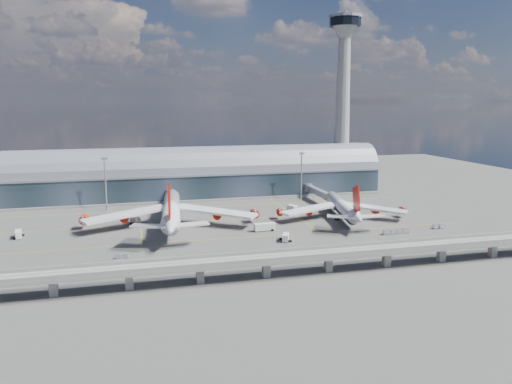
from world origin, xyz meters
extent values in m
plane|color=#474744|center=(0.00, 0.00, 0.00)|extent=(500.00, 500.00, 0.00)
cube|color=gold|center=(0.00, -10.00, 0.01)|extent=(200.00, 0.25, 0.01)
cube|color=gold|center=(0.00, 20.00, 0.01)|extent=(200.00, 0.25, 0.01)
cube|color=gold|center=(0.00, 50.00, 0.01)|extent=(200.00, 0.25, 0.01)
cube|color=gold|center=(-35.00, 30.00, 0.01)|extent=(0.25, 80.00, 0.01)
cube|color=gold|center=(35.00, 30.00, 0.01)|extent=(0.25, 80.00, 0.01)
cube|color=#1F2D34|center=(0.00, 78.00, 7.00)|extent=(200.00, 28.00, 14.00)
cylinder|color=gray|center=(0.00, 78.00, 14.00)|extent=(200.00, 28.00, 28.00)
cube|color=gray|center=(0.00, 64.00, 14.00)|extent=(200.00, 1.00, 1.20)
cube|color=gray|center=(0.00, 78.00, 0.60)|extent=(200.00, 30.00, 1.20)
cube|color=gray|center=(85.00, 83.00, 4.00)|extent=(18.00, 18.00, 8.00)
cone|color=gray|center=(85.00, 83.00, 45.00)|extent=(10.00, 10.00, 90.00)
cone|color=gray|center=(85.00, 83.00, 92.00)|extent=(16.00, 16.00, 8.00)
cylinder|color=black|center=(85.00, 83.00, 97.00)|extent=(18.00, 18.00, 5.00)
cylinder|color=gray|center=(85.00, 83.00, 100.00)|extent=(19.00, 19.00, 1.50)
cylinder|color=gray|center=(85.00, 83.00, 101.50)|extent=(2.40, 2.40, 3.00)
cube|color=gray|center=(0.00, -55.00, 5.50)|extent=(220.00, 8.50, 1.20)
cube|color=gray|center=(0.00, -59.00, 6.60)|extent=(220.00, 0.40, 1.20)
cube|color=gray|center=(0.00, -51.00, 6.60)|extent=(220.00, 0.40, 1.20)
cube|color=gray|center=(0.00, -56.50, 6.15)|extent=(220.00, 0.12, 0.12)
cube|color=gray|center=(0.00, -53.50, 6.15)|extent=(220.00, 0.12, 0.12)
cube|color=gray|center=(-60.00, -55.00, 2.50)|extent=(2.20, 2.20, 5.00)
cube|color=gray|center=(-40.00, -55.00, 2.50)|extent=(2.20, 2.20, 5.00)
cube|color=gray|center=(-20.00, -55.00, 2.50)|extent=(2.20, 2.20, 5.00)
cube|color=gray|center=(0.00, -55.00, 2.50)|extent=(2.20, 2.20, 5.00)
cube|color=gray|center=(20.00, -55.00, 2.50)|extent=(2.20, 2.20, 5.00)
cube|color=gray|center=(40.00, -55.00, 2.50)|extent=(2.20, 2.20, 5.00)
cube|color=gray|center=(60.00, -55.00, 2.50)|extent=(2.20, 2.20, 5.00)
cube|color=gray|center=(80.00, -55.00, 2.50)|extent=(2.20, 2.20, 5.00)
cylinder|color=gray|center=(-50.00, 55.00, 12.50)|extent=(0.70, 0.70, 25.00)
cube|color=gray|center=(-50.00, 55.00, 25.20)|extent=(3.00, 0.40, 1.00)
cylinder|color=gray|center=(50.00, 55.00, 12.50)|extent=(0.70, 0.70, 25.00)
cube|color=gray|center=(50.00, 55.00, 25.20)|extent=(3.00, 0.40, 1.00)
cylinder|color=white|center=(-22.05, 16.34, 6.88)|extent=(12.77, 59.28, 7.10)
cone|color=white|center=(-18.88, 48.95, 6.88)|extent=(7.93, 9.53, 7.10)
cone|color=white|center=(-25.44, -18.48, 7.77)|extent=(8.36, 13.94, 7.10)
cube|color=#B81407|center=(-25.12, -15.17, 16.54)|extent=(2.06, 13.29, 14.70)
cube|color=white|center=(-40.76, 15.93, 5.99)|extent=(36.47, 21.87, 2.87)
cube|color=white|center=(-3.77, 12.33, 5.99)|extent=(34.73, 27.18, 2.87)
cylinder|color=#B81407|center=(-41.23, 18.21, 4.00)|extent=(4.07, 5.87, 3.55)
cylinder|color=#B81407|center=(-57.67, 19.81, 4.00)|extent=(4.07, 5.87, 3.55)
cylinder|color=#B81407|center=(-2.87, 14.47, 4.00)|extent=(4.07, 5.87, 3.55)
cylinder|color=#B81407|center=(13.56, 12.87, 4.00)|extent=(4.07, 5.87, 3.55)
cylinder|color=gray|center=(-20.04, 37.00, 1.66)|extent=(0.55, 0.55, 3.33)
cylinder|color=gray|center=(-26.02, 12.27, 1.66)|extent=(0.67, 0.67, 3.33)
cylinder|color=gray|center=(-18.95, 11.58, 1.66)|extent=(0.67, 0.67, 3.33)
cylinder|color=black|center=(-26.02, 12.27, 0.61)|extent=(2.59, 1.89, 1.66)
cylinder|color=black|center=(-18.95, 11.58, 0.61)|extent=(2.59, 1.89, 1.66)
cylinder|color=white|center=(53.90, 11.13, 5.53)|extent=(13.98, 45.55, 5.44)
cone|color=white|center=(58.76, 36.15, 5.53)|extent=(6.77, 8.40, 5.44)
cone|color=white|center=(48.69, -15.73, 6.28)|extent=(7.48, 12.08, 5.44)
cube|color=#B81407|center=(49.23, -12.97, 13.41)|extent=(2.78, 11.13, 12.42)
cube|color=white|center=(39.13, 12.08, 4.78)|extent=(29.24, 15.45, 2.32)
cube|color=white|center=(67.96, 6.49, 4.78)|extent=(26.71, 23.63, 2.32)
cylinder|color=black|center=(53.90, 11.13, 4.04)|extent=(12.29, 40.83, 4.62)
cylinder|color=#B81407|center=(38.95, 14.03, 3.09)|extent=(3.84, 5.17, 3.00)
cylinder|color=#B81407|center=(26.14, 16.52, 3.09)|extent=(3.84, 5.17, 3.00)
cylinder|color=#B81407|center=(68.85, 8.23, 3.09)|extent=(3.84, 5.17, 3.00)
cylinder|color=#B81407|center=(81.67, 5.74, 3.09)|extent=(3.84, 5.17, 3.00)
cylinder|color=gray|center=(56.95, 26.82, 1.41)|extent=(0.47, 0.47, 2.81)
cylinder|color=gray|center=(50.24, 8.02, 1.41)|extent=(0.56, 0.56, 2.81)
cylinder|color=gray|center=(56.13, 6.87, 1.41)|extent=(0.56, 0.56, 2.81)
cylinder|color=black|center=(50.24, 8.02, 0.52)|extent=(2.29, 1.77, 1.41)
cylinder|color=black|center=(56.13, 6.87, 0.52)|extent=(2.29, 1.77, 1.41)
cube|color=gray|center=(-18.55, 52.00, 5.20)|extent=(3.00, 24.00, 3.00)
cube|color=gray|center=(-18.55, 40.00, 5.20)|extent=(3.60, 3.60, 3.40)
cylinder|color=gray|center=(-18.55, 64.00, 5.20)|extent=(4.40, 4.40, 4.00)
cylinder|color=gray|center=(-18.55, 40.00, 1.70)|extent=(0.50, 0.50, 3.40)
cylinder|color=black|center=(-18.55, 40.00, 0.35)|extent=(1.40, 0.80, 0.80)
cube|color=gray|center=(57.40, 50.00, 5.20)|extent=(3.00, 28.00, 3.00)
cube|color=gray|center=(57.40, 36.00, 5.20)|extent=(3.60, 3.60, 3.40)
cylinder|color=gray|center=(57.40, 64.00, 5.20)|extent=(4.40, 4.40, 4.00)
cylinder|color=gray|center=(57.40, 36.00, 1.70)|extent=(0.50, 0.50, 3.40)
cylinder|color=black|center=(57.40, 36.00, 0.35)|extent=(1.40, 0.80, 0.80)
cube|color=silver|center=(-81.30, 11.03, 1.55)|extent=(3.51, 7.09, 2.52)
cylinder|color=black|center=(-80.87, 13.16, 0.44)|extent=(2.55, 1.33, 0.87)
cylinder|color=black|center=(-81.72, 8.90, 0.44)|extent=(2.55, 1.33, 0.87)
cube|color=silver|center=(-22.91, 8.29, 1.37)|extent=(4.51, 2.54, 2.23)
cylinder|color=black|center=(-21.55, 8.48, 0.39)|extent=(1.06, 2.23, 0.77)
cylinder|color=black|center=(-24.27, 8.10, 0.39)|extent=(1.06, 2.23, 0.77)
cube|color=silver|center=(13.94, -2.49, 1.76)|extent=(9.00, 3.28, 2.87)
cylinder|color=black|center=(16.75, -2.73, 0.50)|extent=(1.23, 2.83, 0.99)
cylinder|color=black|center=(11.13, -2.25, 0.50)|extent=(1.23, 2.83, 0.99)
cube|color=silver|center=(17.66, -19.00, 1.54)|extent=(4.22, 6.20, 2.51)
cylinder|color=black|center=(16.97, -17.28, 0.43)|extent=(2.56, 1.71, 0.87)
cylinder|color=black|center=(18.35, -20.72, 0.43)|extent=(2.56, 1.71, 0.87)
cube|color=silver|center=(36.27, 28.55, 1.80)|extent=(4.41, 6.19, 2.93)
cylinder|color=black|center=(36.90, 30.23, 0.51)|extent=(3.00, 1.94, 1.02)
cylinder|color=black|center=(35.63, 26.86, 0.51)|extent=(3.00, 1.94, 1.02)
cube|color=silver|center=(-37.17, 23.99, 1.53)|extent=(4.61, 6.11, 2.49)
cylinder|color=black|center=(-36.32, 25.62, 0.43)|extent=(2.52, 1.87, 0.86)
cylinder|color=black|center=(-38.02, 22.37, 0.43)|extent=(2.52, 1.87, 0.86)
cube|color=gray|center=(-43.29, -25.32, 0.23)|extent=(2.39, 1.81, 0.27)
cube|color=silver|center=(-43.29, -25.32, 0.95)|extent=(2.02, 1.66, 1.35)
cube|color=gray|center=(-40.99, -24.89, 0.23)|extent=(2.39, 1.81, 0.27)
cube|color=silver|center=(-40.99, -24.89, 0.95)|extent=(2.02, 1.66, 1.35)
cube|color=gray|center=(59.03, -20.18, 0.28)|extent=(2.71, 1.83, 0.34)
cube|color=silver|center=(59.03, -20.18, 1.17)|extent=(2.26, 1.71, 1.68)
cube|color=gray|center=(61.94, -20.12, 0.28)|extent=(2.71, 1.83, 0.34)
cube|color=silver|center=(61.94, -20.12, 1.17)|extent=(2.26, 1.71, 1.68)
cube|color=gray|center=(64.84, -20.07, 0.28)|extent=(2.71, 1.83, 0.34)
cube|color=silver|center=(64.84, -20.07, 1.17)|extent=(2.26, 1.71, 1.68)
cube|color=gray|center=(67.75, -20.02, 0.28)|extent=(2.71, 1.83, 0.34)
cube|color=silver|center=(67.75, -20.02, 1.17)|extent=(2.26, 1.71, 1.68)
cube|color=gray|center=(83.52, -16.96, 0.26)|extent=(2.60, 1.87, 0.31)
cube|color=silver|center=(83.52, -16.96, 1.08)|extent=(2.19, 1.73, 1.54)
cube|color=gray|center=(86.17, -17.21, 0.26)|extent=(2.60, 1.87, 0.31)
cube|color=silver|center=(86.17, -17.21, 1.08)|extent=(2.19, 1.73, 1.54)
camera|label=1|loc=(-38.65, -193.03, 52.11)|focal=35.00mm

